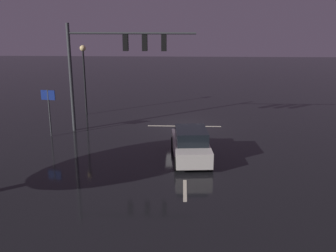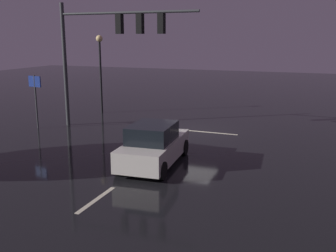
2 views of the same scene
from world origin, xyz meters
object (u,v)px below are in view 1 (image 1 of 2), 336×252
traffic_signal_assembly (115,55)px  car_approaching (191,145)px  street_lamp_right_kerb (84,67)px  route_sign (49,103)px

traffic_signal_assembly → car_approaching: traffic_signal_assembly is taller
car_approaching → street_lamp_right_kerb: size_ratio=0.87×
traffic_signal_assembly → street_lamp_right_kerb: 5.23m
street_lamp_right_kerb → route_sign: street_lamp_right_kerb is taller
traffic_signal_assembly → car_approaching: 7.97m
car_approaching → street_lamp_right_kerb: 12.16m
car_approaching → street_lamp_right_kerb: street_lamp_right_kerb is taller
traffic_signal_assembly → street_lamp_right_kerb: size_ratio=1.55×
traffic_signal_assembly → route_sign: (3.98, 1.32, -2.81)m
traffic_signal_assembly → street_lamp_right_kerb: bearing=-53.5°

